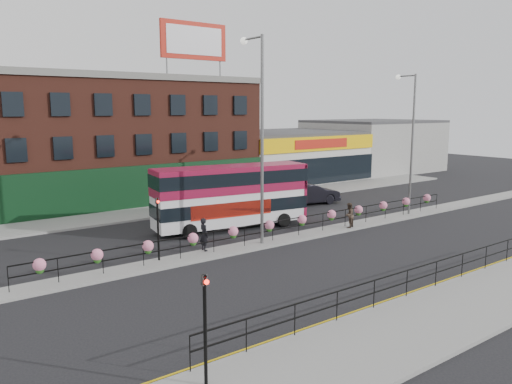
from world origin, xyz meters
TOP-DOWN VIEW (x-y plane):
  - ground at (0.00, 0.00)m, footprint 120.00×120.00m
  - south_pavement at (0.00, -12.00)m, footprint 60.00×4.00m
  - north_pavement at (0.00, 12.00)m, footprint 60.00×4.00m
  - median at (0.00, 0.00)m, footprint 60.00×1.60m
  - yellow_line_inner at (0.00, -9.70)m, footprint 60.00×0.10m
  - yellow_line_outer at (0.00, -9.88)m, footprint 60.00×0.10m
  - brick_building at (-4.00, 19.96)m, footprint 25.00×12.21m
  - supermarket at (16.00, 19.90)m, footprint 15.00×12.25m
  - warehouse_east at (30.75, 20.00)m, footprint 14.50×12.00m
  - billboard at (2.50, 14.99)m, footprint 6.00×0.29m
  - median_railing at (-0.00, 0.00)m, footprint 30.04×0.56m
  - south_railing at (-2.00, -10.10)m, footprint 20.04×0.05m
  - double_decker_bus at (-0.97, 4.32)m, footprint 10.39×3.84m
  - car at (8.73, 7.61)m, footprint 3.41×5.77m
  - pedestrian_a at (-5.27, 0.55)m, footprint 0.68×0.48m
  - pedestrian_b at (4.93, -0.39)m, footprint 1.20×1.15m
  - lamp_column_west at (-1.86, 0.19)m, footprint 0.41×2.02m
  - lamp_column_east at (11.58, 0.22)m, footprint 0.36×1.75m
  - traffic_light_south at (-12.00, -11.01)m, footprint 0.15×0.28m
  - traffic_light_median at (-8.00, 0.39)m, footprint 0.15×0.28m

SIDE VIEW (x-z plane):
  - ground at x=0.00m, z-range 0.00..0.00m
  - yellow_line_inner at x=0.00m, z-range 0.00..0.01m
  - yellow_line_outer at x=0.00m, z-range 0.00..0.01m
  - south_pavement at x=0.00m, z-range 0.00..0.15m
  - north_pavement at x=0.00m, z-range 0.00..0.15m
  - median at x=0.00m, z-range 0.00..0.15m
  - car at x=8.73m, z-range 0.00..1.72m
  - pedestrian_b at x=4.93m, z-range 0.15..1.77m
  - south_railing at x=-2.00m, z-range 0.40..1.52m
  - pedestrian_a at x=-5.27m, z-range 0.15..1.93m
  - median_railing at x=0.00m, z-range 0.43..1.66m
  - traffic_light_south at x=-12.00m, z-range 0.64..4.29m
  - traffic_light_median at x=-8.00m, z-range 0.64..4.29m
  - double_decker_bus at x=-0.97m, z-range 0.47..4.57m
  - supermarket at x=16.00m, z-range 0.00..5.30m
  - warehouse_east at x=30.75m, z-range 0.00..6.30m
  - brick_building at x=-4.00m, z-range -0.02..10.28m
  - lamp_column_east at x=11.58m, z-range 1.07..11.06m
  - lamp_column_west at x=-1.86m, z-range 1.22..12.73m
  - billboard at x=2.50m, z-range 10.98..15.38m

